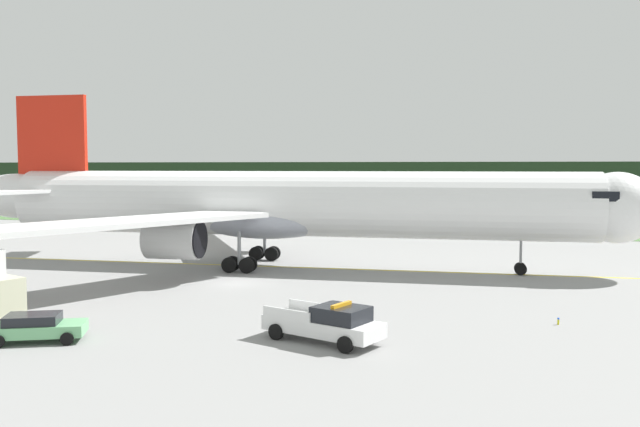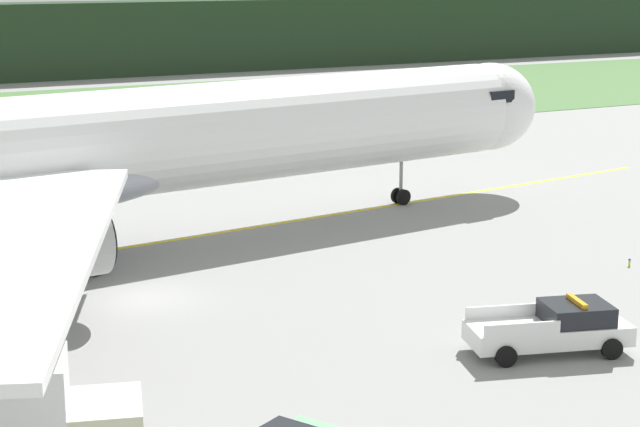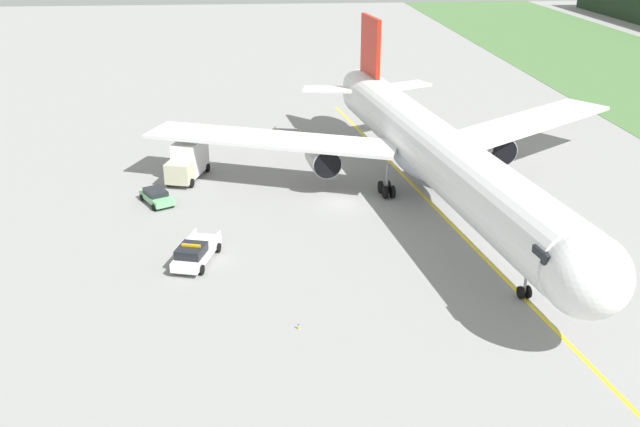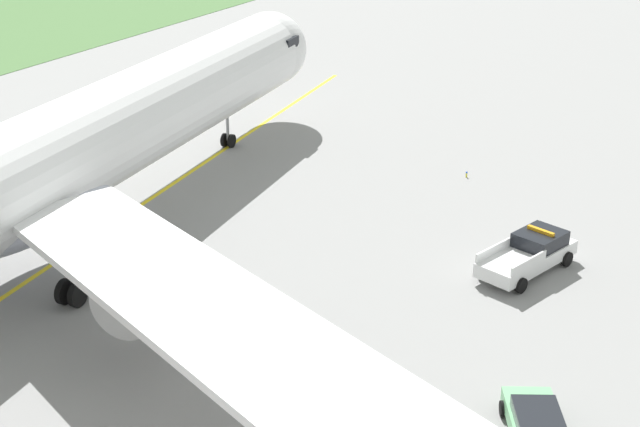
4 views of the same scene
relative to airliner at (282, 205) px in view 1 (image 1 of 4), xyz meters
The scene contains 8 objects.
ground 9.51m from the airliner, 93.04° to the right, with size 320.00×320.00×0.00m, color gray.
grass_verge 48.81m from the airliner, 90.51° to the left, with size 320.00×37.98×0.04m, color #49703D.
distant_tree_line 79.80m from the airliner, 90.31° to the left, with size 288.00×7.20×8.87m, color #213420.
taxiway_centerline_main 5.07m from the airliner, ahead, with size 74.79×0.30×0.01m, color yellow.
airliner is the anchor object (origin of this frame).
ops_pickup_truck 23.77m from the airliner, 62.28° to the right, with size 6.12×3.60×1.94m.
staff_car 25.61m from the airliner, 94.48° to the right, with size 4.61×3.64×1.30m.
taxiway_edge_light_east 25.52m from the airliner, 32.62° to the right, with size 0.12×0.12×0.37m.
Camera 1 is at (21.26, -41.81, 8.25)m, focal length 37.65 mm.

